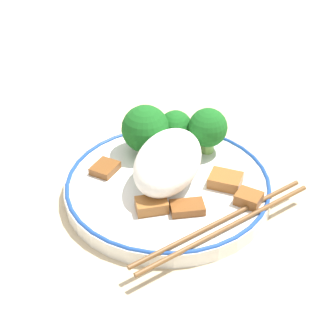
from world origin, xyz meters
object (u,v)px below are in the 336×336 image
plate (168,187)px  broccoli_back_left (208,128)px  broccoli_back_right (145,129)px  broccoli_back_center (175,127)px  chopsticks (224,224)px

plate → broccoli_back_left: broccoli_back_left is taller
plate → broccoli_back_right: size_ratio=3.84×
broccoli_back_center → broccoli_back_right: size_ratio=0.75×
broccoli_back_left → chopsticks: (0.13, 0.06, -0.03)m
plate → broccoli_back_center: bearing=-167.0°
broccoli_back_left → broccoli_back_center: bearing=-91.0°
plate → chopsticks: bearing=57.3°
plate → chopsticks: 0.10m
broccoli_back_right → broccoli_back_center: bearing=133.0°
plate → broccoli_back_left: 0.09m
broccoli_back_center → chopsticks: (0.13, 0.10, -0.02)m
chopsticks → plate: bearing=-122.7°
broccoli_back_left → broccoli_back_right: broccoli_back_right is taller
broccoli_back_left → broccoli_back_center: 0.04m
broccoli_back_center → broccoli_back_right: bearing=-47.0°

